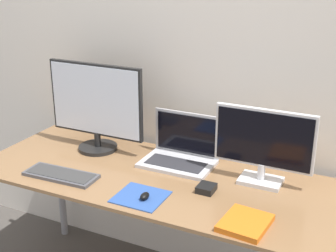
{
  "coord_description": "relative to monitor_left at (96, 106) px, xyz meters",
  "views": [
    {
      "loc": [
        0.92,
        -1.46,
        1.78
      ],
      "look_at": [
        0.01,
        0.43,
        0.99
      ],
      "focal_mm": 50.0,
      "sensor_mm": 36.0,
      "label": 1
    }
  ],
  "objects": [
    {
      "name": "book",
      "position": [
        0.96,
        -0.39,
        -0.24
      ],
      "size": [
        0.19,
        0.22,
        0.02
      ],
      "color": "orange",
      "rests_on": "desk"
    },
    {
      "name": "wall_back",
      "position": [
        0.46,
        0.27,
        0.25
      ],
      "size": [
        7.0,
        0.05,
        2.5
      ],
      "color": "silver",
      "rests_on": "ground_plane"
    },
    {
      "name": "mousepad",
      "position": [
        0.47,
        -0.37,
        -0.25
      ],
      "size": [
        0.22,
        0.21,
        0.0
      ],
      "color": "#2D519E",
      "rests_on": "desk"
    },
    {
      "name": "keyboard",
      "position": [
        0.03,
        -0.36,
        -0.24
      ],
      "size": [
        0.37,
        0.15,
        0.02
      ],
      "color": "#4C4C51",
      "rests_on": "desk"
    },
    {
      "name": "monitor_left",
      "position": [
        0.0,
        0.0,
        0.0
      ],
      "size": [
        0.56,
        0.21,
        0.48
      ],
      "color": "black",
      "rests_on": "desk"
    },
    {
      "name": "laptop",
      "position": [
        0.48,
        0.05,
        -0.19
      ],
      "size": [
        0.37,
        0.25,
        0.25
      ],
      "color": "silver",
      "rests_on": "desk"
    },
    {
      "name": "power_brick",
      "position": [
        0.72,
        -0.2,
        -0.23
      ],
      "size": [
        0.08,
        0.09,
        0.03
      ],
      "color": "black",
      "rests_on": "desk"
    },
    {
      "name": "mouse",
      "position": [
        0.5,
        -0.39,
        -0.23
      ],
      "size": [
        0.04,
        0.06,
        0.03
      ],
      "color": "black",
      "rests_on": "mousepad"
    },
    {
      "name": "desk",
      "position": [
        0.46,
        -0.15,
        -0.33
      ],
      "size": [
        1.85,
        0.71,
        0.75
      ],
      "color": "olive",
      "rests_on": "ground_plane"
    },
    {
      "name": "monitor_right",
      "position": [
        0.92,
        0.0,
        -0.05
      ],
      "size": [
        0.46,
        0.14,
        0.36
      ],
      "color": "silver",
      "rests_on": "desk"
    }
  ]
}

